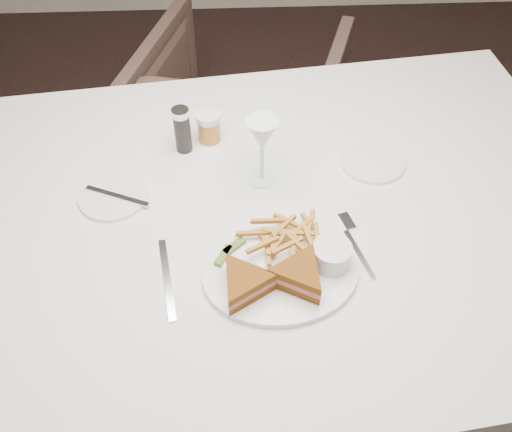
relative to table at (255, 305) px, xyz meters
The scene contains 4 objects.
ground 0.43m from the table, 102.74° to the right, with size 5.00×5.00×0.00m, color black.
table is the anchor object (origin of this frame).
chair_far 0.86m from the table, 91.05° to the left, with size 0.69×0.64×0.71m, color #4C372E.
table_setting 0.42m from the table, 70.66° to the right, with size 0.78×0.60×0.18m.
Camera 1 is at (0.01, -0.65, 1.71)m, focal length 40.00 mm.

